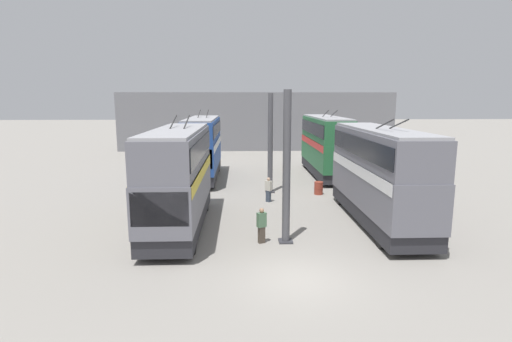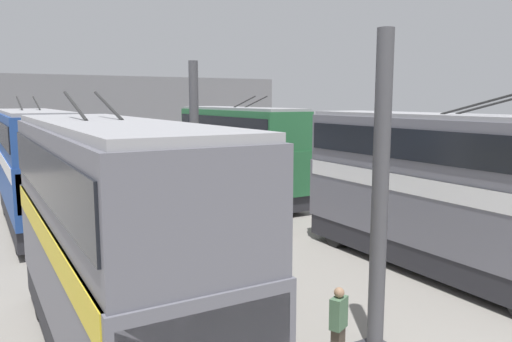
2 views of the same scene
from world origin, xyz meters
The scene contains 10 objects.
depot_back_wall centered at (37.91, 0.00, 3.76)m, with size 0.50×36.00×7.52m.
support_column_near centered at (4.01, 0.00, 3.42)m, with size 0.65×0.65×7.08m.
support_column_far centered at (14.29, 0.00, 3.42)m, with size 0.65×0.65×7.08m.
bus_left_near centered at (6.80, -5.29, 2.93)m, with size 10.65×2.54×5.77m.
bus_left_far centered at (20.65, -5.29, 2.94)m, with size 10.86×2.54×5.79m.
bus_right_near centered at (6.21, 5.29, 2.95)m, with size 9.82×2.54×5.80m.
bus_right_far centered at (19.40, 5.29, 2.93)m, with size 10.08×2.54×5.76m.
person_aisle_midway centered at (11.53, 0.30, 0.86)m, with size 0.46×0.47×1.63m.
person_aisle_foreground centered at (3.92, 1.14, 0.89)m, with size 0.39×0.48×1.69m.
oil_drum centered at (13.49, -3.39, 0.45)m, with size 0.64×0.64×0.91m.
Camera 2 is at (-3.88, 7.65, 5.60)m, focal length 35.00 mm.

